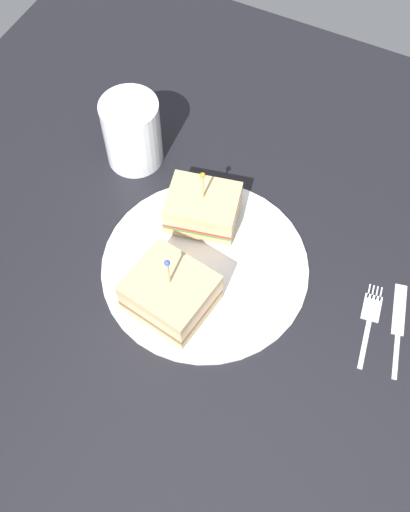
{
  "coord_description": "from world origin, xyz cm",
  "views": [
    {
      "loc": [
        34.23,
        16.87,
        68.88
      ],
      "look_at": [
        0.0,
        0.0,
        2.86
      ],
      "focal_mm": 42.87,
      "sensor_mm": 36.0,
      "label": 1
    }
  ],
  "objects": [
    {
      "name": "ground_plane",
      "position": [
        0.0,
        0.0,
        -1.0
      ],
      "size": [
        98.44,
        98.44,
        2.0
      ],
      "primitive_type": "cube",
      "color": "black"
    },
    {
      "name": "knife",
      "position": [
        -3.14,
        24.78,
        0.18
      ],
      "size": [
        12.87,
        3.95,
        0.35
      ],
      "color": "silver",
      "rests_on": "ground_plane"
    },
    {
      "name": "sandwich_half_back",
      "position": [
        -6.25,
        -3.4,
        3.16
      ],
      "size": [
        8.98,
        10.46,
        9.55
      ],
      "color": "tan",
      "rests_on": "plate"
    },
    {
      "name": "fork",
      "position": [
        -2.69,
        21.34,
        0.17
      ],
      "size": [
        11.55,
        2.9,
        0.35
      ],
      "color": "silver",
      "rests_on": "ground_plane"
    },
    {
      "name": "drink_glass",
      "position": [
        -11.92,
        -16.97,
        4.67
      ],
      "size": [
        7.95,
        7.95,
        10.33
      ],
      "color": "beige",
      "rests_on": "ground_plane"
    },
    {
      "name": "plate",
      "position": [
        0.0,
        0.0,
        0.43
      ],
      "size": [
        26.65,
        26.65,
        0.86
      ],
      "primitive_type": "cylinder",
      "color": "white",
      "rests_on": "ground_plane"
    },
    {
      "name": "sandwich_half_front",
      "position": [
        6.79,
        -1.26,
        3.62
      ],
      "size": [
        9.79,
        10.61,
        10.4
      ],
      "color": "tan",
      "rests_on": "plate"
    }
  ]
}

